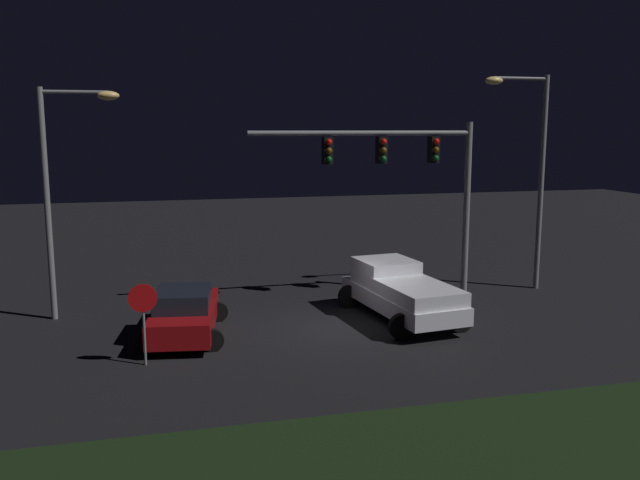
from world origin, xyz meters
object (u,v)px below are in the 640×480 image
(pickup_truck, at_px, (399,289))
(street_lamp_right, at_px, (530,157))
(traffic_signal_gantry, at_px, (406,167))
(street_lamp_left, at_px, (62,174))
(stop_sign, at_px, (143,309))
(car_sedan, at_px, (184,313))

(pickup_truck, xyz_separation_m, street_lamp_right, (6.26, 2.61, 4.20))
(traffic_signal_gantry, height_order, street_lamp_left, street_lamp_left)
(pickup_truck, relative_size, traffic_signal_gantry, 0.67)
(traffic_signal_gantry, distance_m, street_lamp_right, 5.18)
(street_lamp_right, height_order, stop_sign, street_lamp_right)
(car_sedan, relative_size, stop_sign, 2.07)
(street_lamp_left, relative_size, stop_sign, 3.39)
(pickup_truck, distance_m, car_sedan, 7.07)
(stop_sign, bearing_deg, traffic_signal_gantry, 27.95)
(pickup_truck, bearing_deg, street_lamp_left, 68.83)
(traffic_signal_gantry, distance_m, street_lamp_left, 11.75)
(car_sedan, bearing_deg, pickup_truck, -78.74)
(car_sedan, xyz_separation_m, street_lamp_left, (-3.59, 3.03, 4.06))
(street_lamp_left, bearing_deg, stop_sign, -65.38)
(street_lamp_left, xyz_separation_m, stop_sign, (2.43, -5.30, -3.24))
(car_sedan, bearing_deg, street_lamp_right, -68.91)
(street_lamp_right, xyz_separation_m, stop_sign, (-14.48, -5.20, -3.63))
(stop_sign, bearing_deg, street_lamp_left, 114.62)
(car_sedan, distance_m, traffic_signal_gantry, 9.54)
(street_lamp_right, distance_m, stop_sign, 15.81)
(car_sedan, height_order, traffic_signal_gantry, traffic_signal_gantry)
(traffic_signal_gantry, distance_m, stop_sign, 11.06)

